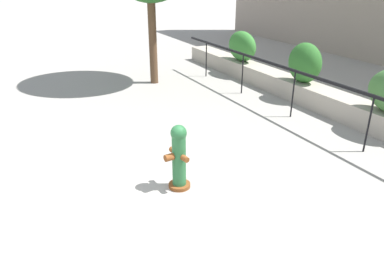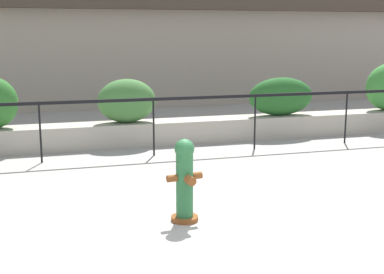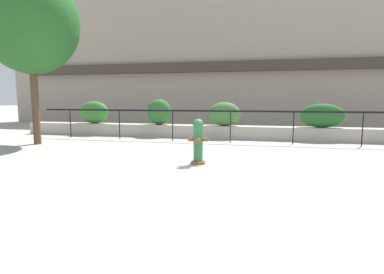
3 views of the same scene
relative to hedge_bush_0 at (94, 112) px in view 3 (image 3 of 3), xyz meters
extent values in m
plane|color=#9E9991|center=(6.01, -6.00, -0.98)|extent=(120.00, 120.00, 0.00)
cube|color=gray|center=(6.01, 6.00, 3.02)|extent=(30.00, 1.00, 8.00)
cube|color=#3F3328|center=(6.01, 5.32, 2.38)|extent=(27.00, 0.36, 0.56)
cube|color=#ADA393|center=(6.01, 0.00, -0.73)|extent=(18.00, 0.70, 0.50)
cube|color=black|center=(6.01, -1.10, 0.14)|extent=(15.00, 0.05, 0.06)
cylinder|color=black|center=(-0.42, -1.10, -0.40)|extent=(0.04, 0.04, 1.15)
cylinder|color=black|center=(1.72, -1.10, -0.40)|extent=(0.04, 0.04, 1.15)
cylinder|color=black|center=(3.86, -1.10, -0.40)|extent=(0.04, 0.04, 1.15)
cylinder|color=black|center=(6.01, -1.10, -0.40)|extent=(0.04, 0.04, 1.15)
cylinder|color=black|center=(8.15, -1.10, -0.40)|extent=(0.04, 0.04, 1.15)
cylinder|color=black|center=(10.29, -1.10, -0.40)|extent=(0.04, 0.04, 1.15)
ellipsoid|color=#387F33|center=(0.00, 0.00, 0.00)|extent=(1.34, 0.59, 0.96)
ellipsoid|color=#2D6B28|center=(2.96, 0.00, 0.04)|extent=(1.03, 0.67, 1.04)
ellipsoid|color=#427538|center=(5.67, 0.00, -0.01)|extent=(1.25, 0.70, 0.93)
ellipsoid|color=#235B23|center=(9.25, 0.00, -0.04)|extent=(1.58, 0.57, 0.88)
cylinder|color=brown|center=(5.59, -4.85, -0.95)|extent=(0.39, 0.39, 0.06)
cylinder|color=#286638|center=(5.59, -4.85, -0.49)|extent=(0.25, 0.25, 0.85)
sphere|color=#286638|center=(5.59, -4.85, -0.02)|extent=(0.25, 0.25, 0.25)
cylinder|color=brown|center=(5.62, -5.03, -0.39)|extent=(0.13, 0.15, 0.11)
cylinder|color=brown|center=(5.42, -4.87, -0.39)|extent=(0.14, 0.11, 0.09)
cylinder|color=brown|center=(5.76, -4.83, -0.39)|extent=(0.14, 0.11, 0.09)
cylinder|color=brown|center=(-0.46, -2.93, 0.37)|extent=(0.24, 0.24, 2.70)
ellipsoid|color=#235B23|center=(-0.46, -2.93, 3.09)|extent=(3.24, 2.91, 3.40)
camera|label=1|loc=(10.38, -7.01, 2.22)|focal=35.00mm
camera|label=2|loc=(3.84, -11.20, 1.43)|focal=50.00mm
camera|label=3|loc=(6.99, -11.76, 0.56)|focal=28.00mm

